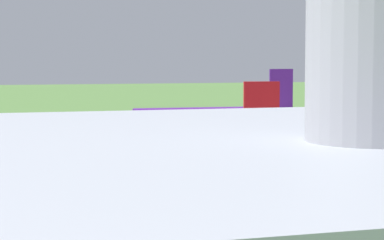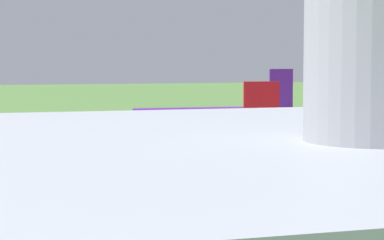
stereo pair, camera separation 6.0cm
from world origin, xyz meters
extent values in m
plane|color=#547F3D|center=(0.00, 0.00, 0.00)|extent=(800.00, 800.00, 0.00)
cube|color=#2D3033|center=(0.00, 0.00, 0.03)|extent=(600.00, 35.08, 0.06)
cube|color=gray|center=(0.00, 70.83, 0.03)|extent=(440.00, 110.00, 0.05)
cube|color=#478534|center=(0.00, -37.75, 0.02)|extent=(600.00, 80.00, 0.04)
cylinder|color=white|center=(-2.89, 0.00, 4.20)|extent=(48.19, 7.43, 5.20)
cone|color=white|center=(22.59, -1.19, 4.20)|extent=(3.23, 5.07, 4.94)
cone|color=white|center=(-28.06, 1.17, 4.80)|extent=(3.70, 4.58, 4.42)
cube|color=#591E8C|center=(-23.98, 0.98, 11.30)|extent=(5.62, 0.76, 9.00)
cube|color=white|center=(-23.73, 6.48, 5.00)|extent=(4.41, 9.18, 0.36)
cube|color=white|center=(-24.24, -4.51, 5.00)|extent=(4.41, 9.18, 0.36)
cube|color=white|center=(-3.37, 11.03, 3.80)|extent=(7.02, 22.26, 0.35)
cube|color=white|center=(-4.40, -10.94, 3.80)|extent=(7.02, 22.26, 0.35)
cylinder|color=#23284C|center=(-1.04, 7.42, 1.32)|extent=(4.63, 3.01, 2.80)
cylinder|color=#23284C|center=(-1.74, -7.56, 1.32)|extent=(4.63, 3.01, 2.80)
cylinder|color=black|center=(15.34, -0.85, 1.71)|extent=(0.70, 0.70, 3.42)
cylinder|color=black|center=(-5.70, 4.14, 1.71)|extent=(0.70, 0.70, 3.42)
cylinder|color=black|center=(-6.07, -3.86, 1.71)|extent=(0.70, 0.70, 3.42)
cylinder|color=#591E8C|center=(-2.89, 0.00, 4.72)|extent=(26.61, 6.45, 5.23)
cone|color=white|center=(9.84, 60.87, 4.50)|extent=(3.82, 4.55, 4.14)
cube|color=red|center=(6.05, 61.39, 10.59)|extent=(5.26, 1.18, 8.44)
cube|color=white|center=(-14.04, 53.76, 3.56)|extent=(8.39, 21.20, 0.33)
cone|color=white|center=(38.98, 72.60, 3.92)|extent=(2.89, 4.67, 4.62)
cylinder|color=slate|center=(11.81, -41.54, 1.10)|extent=(0.10, 0.10, 2.19)
cube|color=red|center=(11.81, -41.56, 2.49)|extent=(0.60, 0.04, 0.60)
cone|color=orange|center=(18.73, -38.37, 0.28)|extent=(0.40, 0.40, 0.55)
camera|label=1|loc=(49.21, 164.75, 17.95)|focal=72.89mm
camera|label=2|loc=(49.15, 164.76, 17.95)|focal=72.89mm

